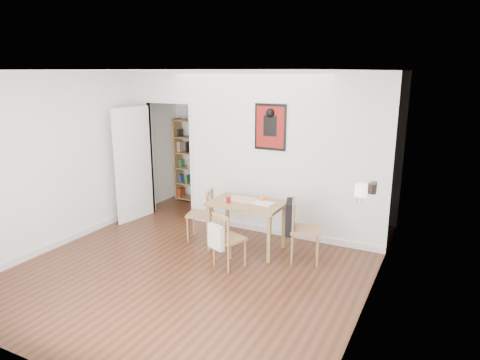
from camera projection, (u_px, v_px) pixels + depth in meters
The scene contains 15 objects.
ground at pixel (206, 259), 6.06m from camera, with size 5.20×5.20×0.00m, color #522A1A.
room_shell at pixel (253, 154), 6.85m from camera, with size 5.20×5.20×5.20m.
dining_table at pixel (247, 208), 6.27m from camera, with size 1.07×0.68×0.73m.
chair_left at pixel (200, 215), 6.68m from camera, with size 0.50×0.50×0.82m.
chair_right at pixel (304, 229), 5.93m from camera, with size 0.60×0.56×0.89m.
chair_front at pixel (229, 239), 5.76m from camera, with size 0.50×0.53×0.77m.
bookshelf at pixel (192, 161), 8.64m from camera, with size 0.71×0.28×1.68m.
fireplace at pixel (368, 239), 5.18m from camera, with size 0.45×1.25×1.16m.
red_glass at pixel (228, 200), 6.21m from camera, with size 0.07×0.07×0.09m, color maroon.
orange_fruit at pixel (263, 198), 6.28m from camera, with size 0.09×0.09×0.09m, color orange.
placemat at pixel (241, 199), 6.37m from camera, with size 0.42×0.31×0.00m, color beige.
notebook at pixel (263, 203), 6.17m from camera, with size 0.30×0.22×0.01m, color silver.
mantel_lamp at pixel (361, 191), 4.74m from camera, with size 0.14×0.14×0.22m.
ceramic_jar_a at pixel (372, 189), 5.13m from camera, with size 0.10×0.10×0.12m, color black.
ceramic_jar_b at pixel (374, 186), 5.30m from camera, with size 0.08×0.08×0.10m, color black.
Camera 1 is at (2.95, -4.77, 2.59)m, focal length 32.00 mm.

